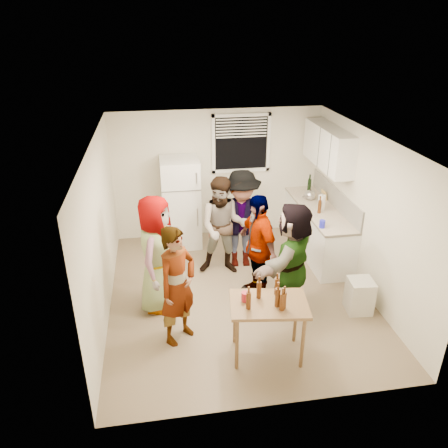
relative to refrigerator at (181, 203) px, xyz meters
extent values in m
cube|color=white|center=(0.00, 0.00, 0.00)|extent=(0.70, 0.70, 1.70)
cube|color=white|center=(2.45, -0.73, -0.42)|extent=(0.60, 2.20, 0.86)
cube|color=beige|center=(2.45, -0.73, 0.03)|extent=(0.64, 2.22, 0.04)
cube|color=beige|center=(2.74, -0.73, 0.23)|extent=(0.03, 2.20, 0.36)
cube|color=white|center=(2.58, -0.53, 1.10)|extent=(0.34, 1.60, 0.70)
cylinder|color=white|center=(2.43, -0.85, 0.05)|extent=(0.13, 0.13, 0.28)
cylinder|color=black|center=(2.50, 0.01, 0.05)|extent=(0.07, 0.07, 0.27)
cylinder|color=#47230C|center=(2.35, -0.97, 0.05)|extent=(0.06, 0.06, 0.23)
cylinder|color=#2023CF|center=(2.19, -1.54, 0.05)|extent=(0.10, 0.10, 0.13)
cube|color=#E6B95F|center=(2.67, -0.36, 0.13)|extent=(0.02, 0.20, 0.16)
cube|color=beige|center=(2.44, -2.60, -0.60)|extent=(0.39, 0.39, 0.52)
cylinder|color=#47230C|center=(0.93, -3.38, -0.04)|extent=(0.07, 0.07, 0.25)
cylinder|color=maroon|center=(0.57, -3.21, -0.04)|extent=(0.09, 0.09, 0.12)
imported|color=gray|center=(-0.49, -2.01, -0.85)|extent=(1.99, 1.42, 0.57)
imported|color=#141933|center=(-0.24, -2.79, -0.85)|extent=(1.59, 1.65, 0.40)
imported|color=brown|center=(0.62, -1.17, -0.85)|extent=(1.15, 1.84, 0.65)
imported|color=#404045|center=(0.96, -0.97, -0.85)|extent=(1.24, 1.82, 0.65)
imported|color=black|center=(1.02, -1.92, -0.85)|extent=(1.91, 1.43, 0.41)
imported|color=#E46945|center=(1.43, -2.38, -0.85)|extent=(2.35, 2.34, 0.51)
camera|label=1|loc=(-0.40, -7.60, 3.15)|focal=35.00mm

